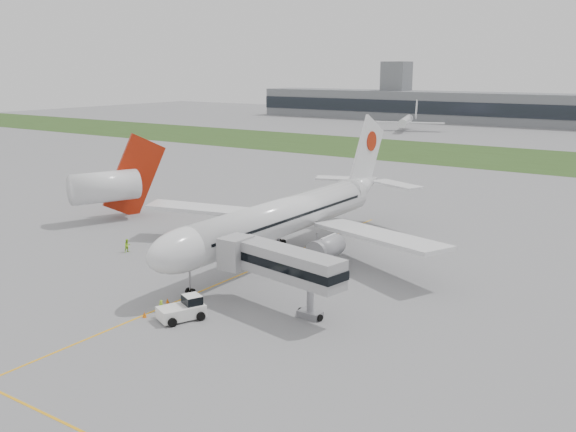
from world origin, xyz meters
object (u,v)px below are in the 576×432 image
Objects in this scene: pushback_tug at (184,309)px; ground_crew_near at (162,308)px; neighbor_aircraft at (109,185)px; jet_bridge at (278,262)px; airliner at (289,215)px.

pushback_tug is 2.45m from ground_crew_near.
pushback_tug is at bearing -10.28° from neighbor_aircraft.
pushback_tug is 10.80m from jet_bridge.
airliner is 3.47× the size of jet_bridge.
jet_bridge reaches higher than ground_crew_near.
airliner is at bearing 21.42° from neighbor_aircraft.
neighbor_aircraft is at bearing -46.41° from ground_crew_near.
neighbor_aircraft is (-36.60, 0.16, 0.28)m from airliner.
airliner is 10.25× the size of pushback_tug.
ground_crew_near is (-8.73, -8.57, -4.31)m from jet_bridge.
jet_bridge is at bearing 0.97° from neighbor_aircraft.
neighbor_aircraft reaches higher than pushback_tug.
neighbor_aircraft reaches higher than jet_bridge.
ground_crew_near is at bearing -85.82° from airliner.
pushback_tug is at bearing -80.69° from airliner.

